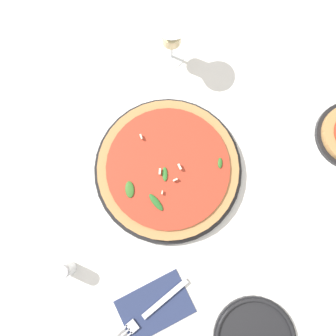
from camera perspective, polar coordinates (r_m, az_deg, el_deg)
The scene contains 6 objects.
ground_plane at distance 0.79m, azimuth 1.91°, elevation -1.77°, with size 6.00×6.00×0.00m, color white.
pizza_arugula_main at distance 0.77m, azimuth -0.01°, elevation -0.17°, with size 0.35×0.35×0.05m.
wine_glass at distance 0.79m, azimuth 0.65°, elevation 22.36°, with size 0.08×0.08×0.15m.
napkin at distance 0.80m, azimuth -2.30°, elevation -22.99°, with size 0.18×0.15×0.01m.
fork at distance 0.80m, azimuth -2.77°, elevation -23.40°, with size 0.20×0.04×0.00m.
shaker_pepper at distance 0.79m, azimuth -17.43°, elevation -16.60°, with size 0.03×0.03×0.07m.
Camera 1 is at (0.09, 0.06, 0.78)m, focal length 35.00 mm.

